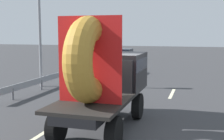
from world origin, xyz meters
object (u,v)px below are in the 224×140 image
flatbed_truck (106,74)px  oncoming_car (125,54)px  distant_sedan (114,65)px  traffic_light (39,16)px

flatbed_truck → oncoming_car: 24.50m
distant_sedan → traffic_light: bearing=-112.3°
flatbed_truck → distant_sedan: size_ratio=1.21×
flatbed_truck → oncoming_car: flatbed_truck is taller
distant_sedan → traffic_light: (-2.60, -6.34, 3.39)m
distant_sedan → oncoming_car: distant_sedan is taller
flatbed_truck → distant_sedan: flatbed_truck is taller
traffic_light → distant_sedan: bearing=67.7°
flatbed_truck → distant_sedan: 12.74m
distant_sedan → oncoming_car: (-2.13, 11.61, -0.03)m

